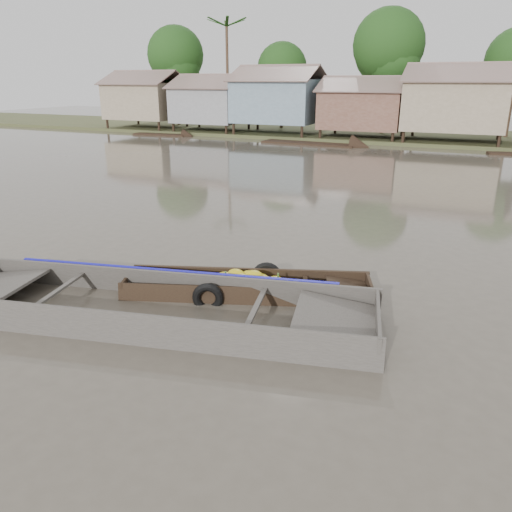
% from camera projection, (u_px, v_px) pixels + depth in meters
% --- Properties ---
extents(ground, '(120.00, 120.00, 0.00)m').
position_uv_depth(ground, '(219.00, 299.00, 10.41)').
color(ground, '#4E473C').
rests_on(ground, ground).
extents(riverbank, '(120.00, 12.47, 10.22)m').
position_uv_depth(riverbank, '(467.00, 98.00, 35.59)').
color(riverbank, '#384723').
rests_on(riverbank, ground).
extents(banana_boat, '(5.37, 2.94, 0.73)m').
position_uv_depth(banana_boat, '(244.00, 287.00, 10.64)').
color(banana_boat, black).
rests_on(banana_boat, ground).
extents(viewer_boat, '(8.86, 4.01, 0.69)m').
position_uv_depth(viewer_boat, '(154.00, 313.00, 9.60)').
color(viewer_boat, '#3E3934').
rests_on(viewer_boat, ground).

